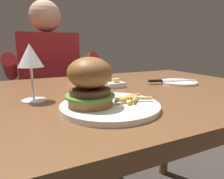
% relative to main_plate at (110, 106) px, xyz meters
% --- Properties ---
extents(dining_table, '(1.35, 0.82, 0.74)m').
position_rel_main_plate_xyz_m(dining_table, '(0.07, 0.20, -0.10)').
color(dining_table, brown).
rests_on(dining_table, ground).
extents(main_plate, '(0.26, 0.26, 0.01)m').
position_rel_main_plate_xyz_m(main_plate, '(0.00, 0.00, 0.00)').
color(main_plate, white).
rests_on(main_plate, dining_table).
extents(burger_sandwich, '(0.13, 0.13, 0.13)m').
position_rel_main_plate_xyz_m(burger_sandwich, '(-0.05, 0.01, 0.07)').
color(burger_sandwich, '#9E6B38').
rests_on(burger_sandwich, main_plate).
extents(fries_pile, '(0.11, 0.08, 0.02)m').
position_rel_main_plate_xyz_m(fries_pile, '(0.06, -0.01, 0.02)').
color(fries_pile, gold).
rests_on(fries_pile, main_plate).
extents(wine_glass, '(0.07, 0.07, 0.17)m').
position_rel_main_plate_xyz_m(wine_glass, '(-0.17, 0.17, 0.12)').
color(wine_glass, silver).
rests_on(wine_glass, dining_table).
extents(bread_plate, '(0.16, 0.16, 0.01)m').
position_rel_main_plate_xyz_m(bread_plate, '(0.43, 0.20, -0.00)').
color(bread_plate, white).
rests_on(bread_plate, dining_table).
extents(table_knife, '(0.21, 0.07, 0.01)m').
position_rel_main_plate_xyz_m(table_knife, '(0.38, 0.21, 0.01)').
color(table_knife, silver).
rests_on(table_knife, bread_plate).
extents(butter_dish, '(0.07, 0.05, 0.04)m').
position_rel_main_plate_xyz_m(butter_dish, '(0.14, 0.24, 0.00)').
color(butter_dish, white).
rests_on(butter_dish, dining_table).
extents(soup_bowl, '(0.21, 0.21, 0.06)m').
position_rel_main_plate_xyz_m(soup_bowl, '(0.11, 0.48, 0.02)').
color(soup_bowl, white).
rests_on(soup_bowl, dining_table).
extents(diner_person, '(0.51, 0.36, 1.18)m').
position_rel_main_plate_xyz_m(diner_person, '(-0.02, 0.88, -0.18)').
color(diner_person, '#282833').
rests_on(diner_person, ground).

